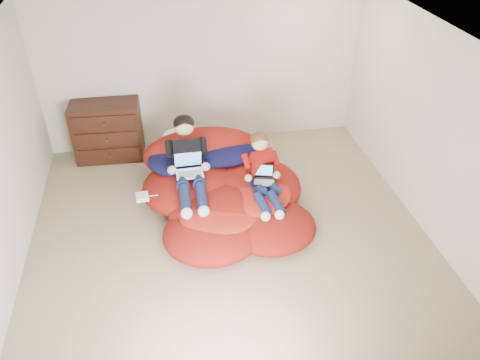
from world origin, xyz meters
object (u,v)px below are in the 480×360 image
object	(u,v)px
dresser	(108,131)
laptop_black	(263,177)
beanbag_pile	(222,190)
younger_boy	(263,170)
laptop_white	(189,167)
older_boy	(188,158)

from	to	relation	value
dresser	laptop_black	xyz separation A→B (m)	(2.07, -1.80, 0.10)
beanbag_pile	younger_boy	xyz separation A→B (m)	(0.52, -0.20, 0.40)
dresser	beanbag_pile	world-z (taller)	dresser
dresser	laptop_black	distance (m)	2.75
dresser	laptop_white	xyz separation A→B (m)	(1.13, -1.53, 0.18)
younger_boy	laptop_white	xyz separation A→B (m)	(-0.94, 0.24, -0.00)
older_boy	laptop_white	size ratio (longest dim) A/B	3.67
older_boy	laptop_black	world-z (taller)	older_boy
younger_boy	laptop_white	world-z (taller)	younger_boy
beanbag_pile	dresser	bearing A→B (deg)	134.82
younger_boy	laptop_black	bearing A→B (deg)	-90.00
older_boy	laptop_black	bearing A→B (deg)	-21.85
dresser	beanbag_pile	bearing A→B (deg)	-45.18
younger_boy	beanbag_pile	bearing A→B (deg)	158.50
beanbag_pile	laptop_black	distance (m)	0.65
beanbag_pile	laptop_white	distance (m)	0.58
laptop_black	beanbag_pile	bearing A→B (deg)	154.93
dresser	older_boy	xyz separation A→B (m)	(1.13, -1.43, 0.26)
beanbag_pile	laptop_black	bearing A→B (deg)	-25.07
beanbag_pile	laptop_black	size ratio (longest dim) A/B	6.95
older_boy	laptop_white	world-z (taller)	older_boy
laptop_white	laptop_black	size ratio (longest dim) A/B	1.01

